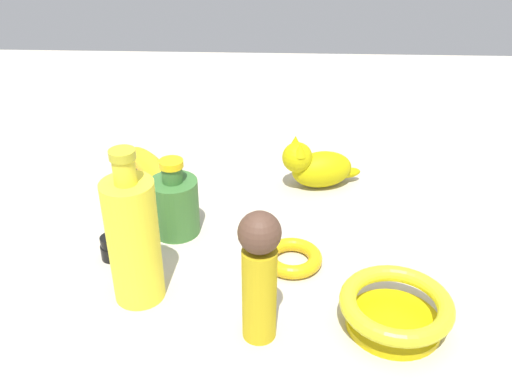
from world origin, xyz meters
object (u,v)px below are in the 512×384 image
bangle (292,258)px  banana (150,166)px  bowl (396,308)px  person_figure_adult (259,273)px  nail_polish_jar (112,248)px  bottle_tall (133,239)px  bottle_short (175,204)px  cat_figurine (316,166)px

bangle → banana: (0.27, -0.26, 0.01)m
bowl → person_figure_adult: person_figure_adult is taller
bowl → nail_polish_jar: size_ratio=3.86×
bottle_tall → bottle_short: bearing=-99.1°
cat_figurine → banana: size_ratio=0.89×
bangle → bowl: bowl is taller
nail_polish_jar → person_figure_adult: person_figure_adult is taller
cat_figurine → person_figure_adult: bearing=77.0°
cat_figurine → bowl: cat_figurine is taller
cat_figurine → bowl: bearing=103.3°
person_figure_adult → bottle_tall: bearing=-22.4°
bottle_tall → person_figure_adult: bottle_tall is taller
bottle_tall → nail_polish_jar: 0.13m
bottle_short → banana: bearing=-66.3°
person_figure_adult → bottle_short: bearing=-57.8°
bottle_tall → person_figure_adult: size_ratio=1.23×
bottle_tall → bottle_short: (-0.03, -0.16, -0.04)m
cat_figurine → bangle: bearing=79.3°
nail_polish_jar → bowl: bearing=162.2°
bottle_tall → cat_figurine: bottle_tall is taller
bowl → banana: bowl is taller
bottle_tall → nail_polish_jar: (0.06, -0.08, -0.08)m
bangle → person_figure_adult: size_ratio=0.49×
bangle → banana: size_ratio=0.53×
bottle_tall → person_figure_adult: (-0.17, 0.07, 0.00)m
bottle_short → bowl: size_ratio=0.89×
bangle → cat_figurine: size_ratio=0.60×
cat_figurine → banana: 0.32m
bowl → person_figure_adult: 0.19m
bowl → person_figure_adult: (0.18, 0.02, 0.07)m
bangle → nail_polish_jar: 0.28m
bowl → banana: 0.56m
bottle_tall → bottle_short: size_ratio=1.74×
bottle_tall → person_figure_adult: 0.18m
cat_figurine → bowl: (-0.09, 0.37, -0.01)m
bowl → bottle_tall: bearing=-7.8°
bottle_short → banana: size_ratio=0.77×
banana → nail_polish_jar: banana is taller
bangle → banana: 0.38m
bottle_tall → bottle_short: 0.17m
bowl → nail_polish_jar: bearing=-17.8°
person_figure_adult → nail_polish_jar: bearing=-33.6°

